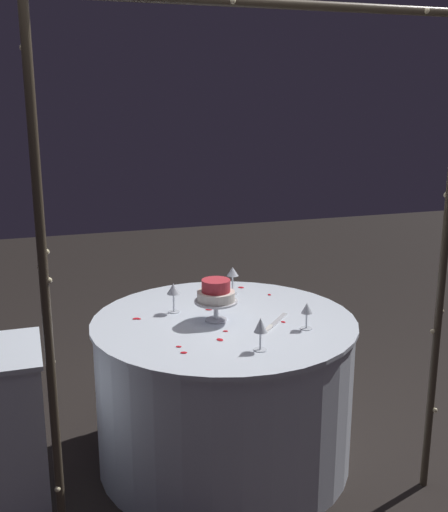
% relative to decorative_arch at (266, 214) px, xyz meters
% --- Properties ---
extents(ground_plane, '(12.00, 12.00, 0.00)m').
position_rel_decorative_arch_xyz_m(ground_plane, '(-0.00, -0.55, -1.43)').
color(ground_plane, black).
extents(decorative_arch, '(1.80, 0.06, 2.24)m').
position_rel_decorative_arch_xyz_m(decorative_arch, '(0.00, 0.00, 0.00)').
color(decorative_arch, '#473D2D').
rests_on(decorative_arch, ground).
extents(main_table, '(1.36, 1.36, 0.79)m').
position_rel_decorative_arch_xyz_m(main_table, '(-0.00, -0.55, -1.04)').
color(main_table, silver).
rests_on(main_table, ground).
extents(tiered_cake, '(0.22, 0.22, 0.22)m').
position_rel_decorative_arch_xyz_m(tiered_cake, '(0.04, -0.54, -0.50)').
color(tiered_cake, silver).
rests_on(tiered_cake, main_table).
extents(wine_glass_0, '(0.07, 0.07, 0.16)m').
position_rel_decorative_arch_xyz_m(wine_glass_0, '(-0.18, -0.94, -0.52)').
color(wine_glass_0, silver).
rests_on(wine_glass_0, main_table).
extents(wine_glass_1, '(0.07, 0.07, 0.16)m').
position_rel_decorative_arch_xyz_m(wine_glass_1, '(0.22, -0.74, -0.52)').
color(wine_glass_1, silver).
rests_on(wine_glass_1, main_table).
extents(wine_glass_2, '(0.06, 0.06, 0.13)m').
position_rel_decorative_arch_xyz_m(wine_glass_2, '(-0.34, -0.30, -0.55)').
color(wine_glass_2, silver).
rests_on(wine_glass_2, main_table).
extents(wine_glass_3, '(0.06, 0.06, 0.15)m').
position_rel_decorative_arch_xyz_m(wine_glass_3, '(-0.03, -0.12, -0.53)').
color(wine_glass_3, silver).
rests_on(wine_glass_3, main_table).
extents(cake_knife, '(0.22, 0.23, 0.01)m').
position_rel_decorative_arch_xyz_m(cake_knife, '(-0.22, -0.40, -0.64)').
color(cake_knife, silver).
rests_on(cake_knife, main_table).
extents(rose_petal_0, '(0.04, 0.03, 0.00)m').
position_rel_decorative_arch_xyz_m(rose_petal_0, '(0.43, -0.70, -0.64)').
color(rose_petal_0, red).
rests_on(rose_petal_0, main_table).
extents(rose_petal_1, '(0.02, 0.03, 0.00)m').
position_rel_decorative_arch_xyz_m(rose_petal_1, '(-0.13, -0.89, -0.64)').
color(rose_petal_1, red).
rests_on(rose_petal_1, main_table).
extents(rose_petal_2, '(0.03, 0.03, 0.00)m').
position_rel_decorative_arch_xyz_m(rose_petal_2, '(0.41, -0.69, -0.64)').
color(rose_petal_2, red).
rests_on(rose_petal_2, main_table).
extents(rose_petal_3, '(0.03, 0.03, 0.00)m').
position_rel_decorative_arch_xyz_m(rose_petal_3, '(0.05, -0.39, -0.64)').
color(rose_petal_3, red).
rests_on(rose_petal_3, main_table).
extents(rose_petal_4, '(0.04, 0.03, 0.00)m').
position_rel_decorative_arch_xyz_m(rose_petal_4, '(0.30, -0.20, -0.64)').
color(rose_petal_4, red).
rests_on(rose_petal_4, main_table).
extents(rose_petal_5, '(0.03, 0.03, 0.00)m').
position_rel_decorative_arch_xyz_m(rose_petal_5, '(-0.27, -0.42, -0.64)').
color(rose_petal_5, red).
rests_on(rose_petal_5, main_table).
extents(rose_petal_6, '(0.03, 0.03, 0.00)m').
position_rel_decorative_arch_xyz_m(rose_petal_6, '(0.31, -0.27, -0.64)').
color(rose_petal_6, red).
rests_on(rose_petal_6, main_table).
extents(rose_petal_7, '(0.04, 0.04, 0.00)m').
position_rel_decorative_arch_xyz_m(rose_petal_7, '(0.03, -0.71, -0.64)').
color(rose_petal_7, red).
rests_on(rose_petal_7, main_table).
extents(rose_petal_8, '(0.04, 0.05, 0.00)m').
position_rel_decorative_arch_xyz_m(rose_petal_8, '(-0.27, -1.03, -0.64)').
color(rose_petal_8, red).
rests_on(rose_petal_8, main_table).
extents(rose_petal_9, '(0.02, 0.03, 0.00)m').
position_rel_decorative_arch_xyz_m(rose_petal_9, '(-0.37, -0.85, -0.64)').
color(rose_petal_9, red).
rests_on(rose_petal_9, main_table).
extents(rose_petal_10, '(0.04, 0.04, 0.00)m').
position_rel_decorative_arch_xyz_m(rose_petal_10, '(0.10, -0.29, -0.64)').
color(rose_petal_10, red).
rests_on(rose_petal_10, main_table).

